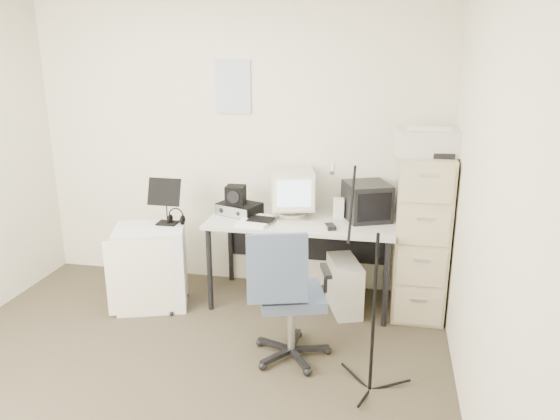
% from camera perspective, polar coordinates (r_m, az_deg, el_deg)
% --- Properties ---
extents(floor, '(3.60, 3.60, 0.01)m').
position_cam_1_polar(floor, '(3.67, -12.05, -18.31)').
color(floor, '#3F3827').
rests_on(floor, ground).
extents(wall_back, '(3.60, 0.02, 2.50)m').
position_cam_1_polar(wall_back, '(4.78, -4.49, 6.74)').
color(wall_back, beige).
rests_on(wall_back, ground).
extents(wall_right, '(0.02, 3.60, 2.50)m').
position_cam_1_polar(wall_right, '(2.89, 21.01, -1.09)').
color(wall_right, beige).
rests_on(wall_right, ground).
extents(wall_calendar, '(0.30, 0.02, 0.44)m').
position_cam_1_polar(wall_calendar, '(4.71, -4.91, 12.72)').
color(wall_calendar, white).
rests_on(wall_calendar, wall_back).
extents(filing_cabinet, '(0.40, 0.60, 1.30)m').
position_cam_1_polar(filing_cabinet, '(4.45, 14.51, -2.52)').
color(filing_cabinet, '#BAAE8E').
rests_on(filing_cabinet, floor).
extents(printer, '(0.52, 0.39, 0.19)m').
position_cam_1_polar(printer, '(4.23, 15.27, 6.85)').
color(printer, beige).
rests_on(printer, filing_cabinet).
extents(desk, '(1.50, 0.70, 0.73)m').
position_cam_1_polar(desk, '(4.56, 2.24, -5.31)').
color(desk, '#B8B8B1').
rests_on(desk, floor).
extents(crt_monitor, '(0.42, 0.44, 0.38)m').
position_cam_1_polar(crt_monitor, '(4.48, 1.27, 1.79)').
color(crt_monitor, beige).
rests_on(crt_monitor, desk).
extents(crt_tv, '(0.44, 0.45, 0.30)m').
position_cam_1_polar(crt_tv, '(4.45, 9.05, 0.92)').
color(crt_tv, black).
rests_on(crt_tv, desk).
extents(desk_speaker, '(0.10, 0.10, 0.16)m').
position_cam_1_polar(desk_speaker, '(4.47, 6.12, 0.20)').
color(desk_speaker, beige).
rests_on(desk_speaker, desk).
extents(keyboard, '(0.42, 0.19, 0.02)m').
position_cam_1_polar(keyboard, '(4.26, 2.35, -1.55)').
color(keyboard, beige).
rests_on(keyboard, desk).
extents(mouse, '(0.10, 0.13, 0.03)m').
position_cam_1_polar(mouse, '(4.21, 5.29, -1.74)').
color(mouse, black).
rests_on(mouse, desk).
extents(radio_receiver, '(0.40, 0.34, 0.10)m').
position_cam_1_polar(radio_receiver, '(4.56, -4.26, 0.15)').
color(radio_receiver, black).
rests_on(radio_receiver, desk).
extents(radio_speaker, '(0.16, 0.15, 0.15)m').
position_cam_1_polar(radio_speaker, '(4.52, -4.67, 1.60)').
color(radio_speaker, black).
rests_on(radio_speaker, radio_receiver).
extents(papers, '(0.28, 0.35, 0.02)m').
position_cam_1_polar(papers, '(4.36, -2.51, -1.13)').
color(papers, white).
rests_on(papers, desk).
extents(pc_tower, '(0.34, 0.50, 0.43)m').
position_cam_1_polar(pc_tower, '(4.50, 6.74, -7.83)').
color(pc_tower, beige).
rests_on(pc_tower, floor).
extents(office_chair, '(0.69, 0.69, 0.96)m').
position_cam_1_polar(office_chair, '(3.72, 1.22, -8.73)').
color(office_chair, '#394861').
rests_on(office_chair, floor).
extents(side_cart, '(0.66, 0.59, 0.68)m').
position_cam_1_polar(side_cart, '(4.63, -13.27, -5.78)').
color(side_cart, silver).
rests_on(side_cart, floor).
extents(music_stand, '(0.27, 0.15, 0.40)m').
position_cam_1_polar(music_stand, '(4.52, -11.81, 0.96)').
color(music_stand, black).
rests_on(music_stand, side_cart).
extents(headphones, '(0.17, 0.17, 0.03)m').
position_cam_1_polar(headphones, '(4.55, -10.79, -0.87)').
color(headphones, black).
rests_on(headphones, side_cart).
extents(mic_stand, '(0.02, 0.02, 1.37)m').
position_cam_1_polar(mic_stand, '(3.34, 9.91, -8.25)').
color(mic_stand, black).
rests_on(mic_stand, floor).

